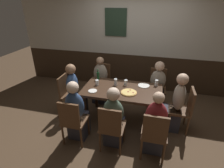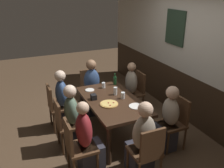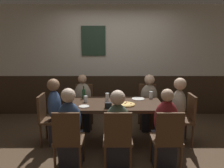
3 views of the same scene
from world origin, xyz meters
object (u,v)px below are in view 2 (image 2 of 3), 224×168
pint_glass_amber (148,109)px  chair_mid_near (65,122)px  chair_left_far (136,90)px  tumbler_water (123,96)px  person_left_near (65,104)px  plate_white_small (90,90)px  person_head_east (142,144)px  chair_head_east (148,151)px  person_right_near (88,143)px  dining_table (112,104)px  person_left_far (129,93)px  beer_bottle_green (115,80)px  pizza (109,104)px  chair_right_far (175,120)px  person_right_far (167,123)px  pint_glass_stout (115,91)px  person_head_west (93,91)px  person_mid_near (75,121)px  condiment_caddy (94,97)px  chair_left_near (56,105)px  chair_right_near (77,145)px  beer_glass_half (104,85)px  plate_white_large (136,106)px  chair_head_west (90,88)px

pint_glass_amber → chair_mid_near: bearing=-119.0°
chair_left_far → tumbler_water: size_ratio=7.69×
person_left_near → plate_white_small: 0.54m
person_head_east → person_left_near: 1.83m
chair_head_east → person_right_near: (-0.51, -0.68, -0.02)m
dining_table → person_head_east: 1.03m
person_left_far → person_head_east: person_head_east is taller
person_head_east → beer_bottle_green: bearing=168.8°
pizza → chair_right_far: bearing=61.7°
chair_left_far → chair_mid_near: 1.81m
chair_right_far → person_right_far: person_right_far is taller
person_left_far → person_left_near: size_ratio=0.97×
pint_glass_amber → person_left_far: bearing=164.4°
pint_glass_amber → person_head_east: bearing=-39.4°
pint_glass_stout → person_head_west: bearing=-171.3°
chair_left_far → person_mid_near: person_mid_near is taller
person_right_near → person_left_far: 1.91m
dining_table → person_head_east: size_ratio=1.31×
person_right_far → pint_glass_stout: bearing=-146.8°
person_right_far → plate_white_small: size_ratio=6.63×
chair_left_far → condiment_caddy: 1.29m
chair_mid_near → pint_glass_stout: (-0.16, 0.97, 0.30)m
chair_right_far → person_right_far: bearing=-90.0°
pint_glass_stout → chair_head_east: bearing=-5.6°
person_right_far → plate_white_small: 1.53m
chair_head_east → chair_left_near: bearing=-155.6°
chair_left_far → pizza: (0.83, -0.97, 0.26)m
chair_left_near → condiment_caddy: size_ratio=8.00×
dining_table → pizza: 0.22m
person_left_near → pint_glass_stout: (0.51, 0.81, 0.31)m
chair_right_near → pint_glass_amber: (-0.03, 1.16, 0.30)m
person_mid_near → pizza: 0.64m
chair_left_near → person_right_near: size_ratio=0.77×
chair_mid_near → pizza: chair_mid_near is taller
dining_table → pint_glass_stout: 0.26m
person_left_far → person_right_near: bearing=-45.2°
beer_glass_half → plate_white_large: beer_glass_half is taller
chair_head_east → chair_left_near: same height
chair_head_east → person_mid_near: 1.36m
chair_right_near → dining_table: bearing=128.7°
pint_glass_stout → plate_white_large: size_ratio=0.60×
chair_head_west → beer_bottle_green: beer_bottle_green is taller
person_mid_near → condiment_caddy: bearing=109.2°
dining_table → plate_white_large: (0.40, 0.25, 0.09)m
chair_left_near → tumbler_water: (0.71, 1.03, 0.30)m
plate_white_small → chair_mid_near: bearing=-49.4°
chair_right_far → person_right_far: 0.16m
person_head_west → person_mid_near: size_ratio=1.03×
chair_right_far → chair_mid_near: 1.81m
person_head_east → beer_bottle_green: size_ratio=5.08×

